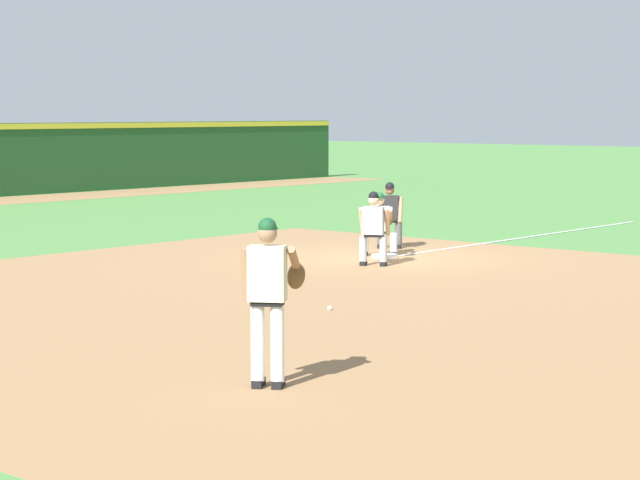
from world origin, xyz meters
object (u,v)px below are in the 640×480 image
(first_base_bag, at_px, (385,256))
(pitcher, at_px, (270,291))
(first_baseman, at_px, (380,221))
(baserunner, at_px, (373,225))
(baseball, at_px, (330,308))
(umpire, at_px, (390,212))

(first_base_bag, distance_m, pitcher, 12.28)
(first_baseman, bearing_deg, baserunner, -146.57)
(first_base_bag, distance_m, baseball, 6.89)
(pitcher, bearing_deg, first_base_bag, 31.73)
(first_base_bag, bearing_deg, first_baseman, 53.38)
(baseball, xyz_separation_m, first_baseman, (6.14, 3.81, 0.69))
(first_baseman, bearing_deg, umpire, 29.82)
(baseball, relative_size, pitcher, 0.04)
(pitcher, relative_size, umpire, 1.27)
(first_base_bag, height_order, baseball, first_base_bag)
(baseball, height_order, pitcher, pitcher)
(first_baseman, bearing_deg, pitcher, -147.66)
(baseball, bearing_deg, baserunner, 31.31)
(first_baseman, bearing_deg, baseball, -148.21)
(baseball, distance_m, first_baseman, 7.26)
(first_base_bag, height_order, first_baseman, first_baseman)
(pitcher, distance_m, umpire, 14.12)
(baserunner, height_order, umpire, same)
(baseball, bearing_deg, first_baseman, 31.79)
(first_base_bag, relative_size, baseball, 5.14)
(umpire, bearing_deg, baseball, -148.55)
(first_base_bag, relative_size, baserunner, 0.26)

